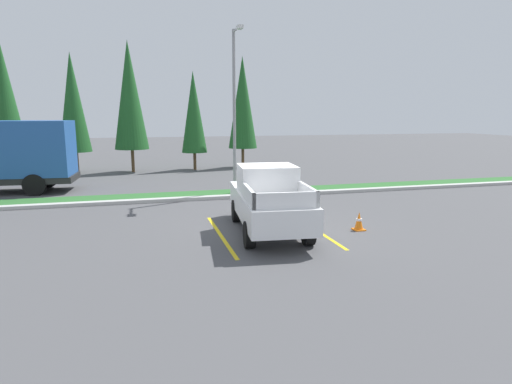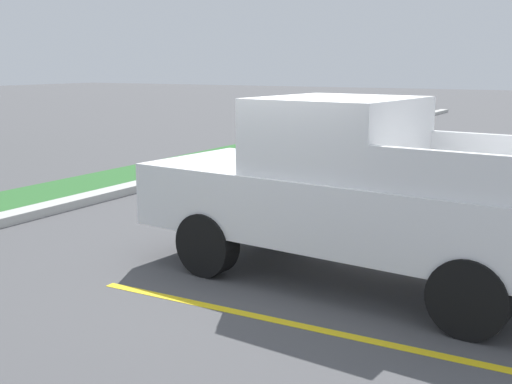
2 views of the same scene
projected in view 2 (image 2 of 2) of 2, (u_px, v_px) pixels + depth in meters
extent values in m
plane|color=#4C4C4F|center=(288.00, 273.00, 7.84)|extent=(120.00, 120.00, 0.00)
cube|color=yellow|center=(299.00, 325.00, 6.27)|extent=(0.12, 4.80, 0.01)
cube|color=yellow|center=(398.00, 248.00, 8.92)|extent=(0.12, 4.80, 0.01)
cube|color=#B2B2AD|center=(4.00, 219.00, 10.25)|extent=(56.00, 0.40, 0.15)
cylinder|color=black|center=(207.00, 244.00, 7.72)|extent=(0.35, 0.78, 0.76)
cylinder|color=black|center=(285.00, 217.00, 9.09)|extent=(0.35, 0.78, 0.76)
cylinder|color=black|center=(470.00, 297.00, 5.97)|extent=(0.35, 0.78, 0.76)
cube|color=white|center=(360.00, 206.00, 7.43)|extent=(2.41, 5.36, 0.76)
cube|color=white|center=(338.00, 134.00, 7.45)|extent=(1.91, 1.77, 0.84)
cube|color=#2D3842|center=(278.00, 126.00, 7.90)|extent=(1.62, 0.22, 0.63)
cube|color=white|center=(466.00, 177.00, 5.81)|extent=(0.29, 1.90, 0.44)
cube|color=silver|center=(190.00, 200.00, 8.92)|extent=(1.81, 0.34, 0.28)
cube|color=orange|center=(461.00, 230.00, 9.79)|extent=(0.36, 0.36, 0.04)
cone|color=orange|center=(462.00, 211.00, 9.73)|extent=(0.28, 0.28, 0.56)
cylinder|color=white|center=(463.00, 209.00, 9.72)|extent=(0.19, 0.19, 0.07)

